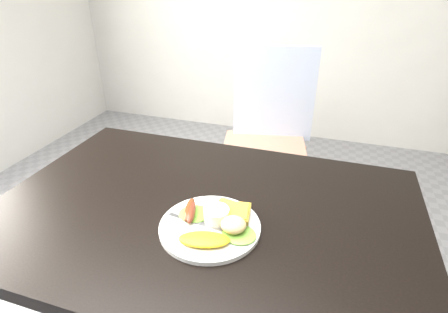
{
  "coord_description": "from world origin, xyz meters",
  "views": [
    {
      "loc": [
        0.3,
        -0.75,
        1.35
      ],
      "look_at": [
        0.05,
        0.04,
        0.9
      ],
      "focal_mm": 28.0,
      "sensor_mm": 36.0,
      "label": 1
    }
  ],
  "objects": [
    {
      "name": "omelette",
      "position": [
        0.05,
        -0.15,
        0.77
      ],
      "size": [
        0.14,
        0.09,
        0.02
      ],
      "primitive_type": "ellipsoid",
      "rotation": [
        0.0,
        0.0,
        0.24
      ],
      "color": "#FFE509",
      "rests_on": "plate"
    },
    {
      "name": "plate",
      "position": [
        0.05,
        -0.08,
        0.76
      ],
      "size": [
        0.26,
        0.26,
        0.01
      ],
      "primitive_type": "cylinder",
      "color": "white",
      "rests_on": "dining_table"
    },
    {
      "name": "dining_chair",
      "position": [
        -0.01,
        0.94,
        0.45
      ],
      "size": [
        0.53,
        0.53,
        0.05
      ],
      "primitive_type": "cube",
      "rotation": [
        0.0,
        0.0,
        0.2
      ],
      "color": "tan",
      "rests_on": "ground"
    },
    {
      "name": "sausage_a",
      "position": [
        -0.02,
        -0.06,
        0.78
      ],
      "size": [
        0.05,
        0.1,
        0.02
      ],
      "primitive_type": "ellipsoid",
      "rotation": [
        0.0,
        0.0,
        0.22
      ],
      "color": "brown",
      "rests_on": "lettuce_left"
    },
    {
      "name": "potato_salad",
      "position": [
        0.11,
        -0.09,
        0.79
      ],
      "size": [
        0.07,
        0.07,
        0.03
      ],
      "primitive_type": "ellipsoid",
      "rotation": [
        0.0,
        0.0,
        -0.14
      ],
      "color": "beige",
      "rests_on": "lettuce_right"
    },
    {
      "name": "ramekin",
      "position": [
        0.06,
        -0.06,
        0.78
      ],
      "size": [
        0.08,
        0.08,
        0.04
      ],
      "primitive_type": "cylinder",
      "rotation": [
        0.0,
        0.0,
        -0.2
      ],
      "color": "white",
      "rests_on": "plate"
    },
    {
      "name": "person",
      "position": [
        -0.36,
        0.45,
        0.66
      ],
      "size": [
        0.54,
        0.41,
        1.33
      ],
      "primitive_type": "imported",
      "rotation": [
        0.0,
        0.0,
        3.36
      ],
      "color": "navy",
      "rests_on": "ground"
    },
    {
      "name": "fork",
      "position": [
        0.01,
        -0.09,
        0.76
      ],
      "size": [
        0.16,
        0.03,
        0.0
      ],
      "primitive_type": "cube",
      "rotation": [
        0.0,
        0.0,
        -0.14
      ],
      "color": "#ADAFB7",
      "rests_on": "plate"
    },
    {
      "name": "toast_a",
      "position": [
        0.07,
        -0.01,
        0.77
      ],
      "size": [
        0.08,
        0.08,
        0.01
      ],
      "primitive_type": "cube",
      "rotation": [
        0.0,
        0.0,
        -0.18
      ],
      "color": "olive",
      "rests_on": "plate"
    },
    {
      "name": "dining_table",
      "position": [
        0.0,
        0.0,
        0.73
      ],
      "size": [
        1.2,
        0.8,
        0.04
      ],
      "primitive_type": "cube",
      "color": "black",
      "rests_on": "ground"
    },
    {
      "name": "lettuce_right",
      "position": [
        0.13,
        -0.1,
        0.77
      ],
      "size": [
        0.1,
        0.09,
        0.01
      ],
      "primitive_type": "ellipsoid",
      "rotation": [
        0.0,
        0.0,
        -0.12
      ],
      "color": "#5E9939",
      "rests_on": "plate"
    },
    {
      "name": "sausage_b",
      "position": [
        -0.01,
        -0.07,
        0.78
      ],
      "size": [
        0.05,
        0.1,
        0.02
      ],
      "primitive_type": "ellipsoid",
      "rotation": [
        0.0,
        0.0,
        0.3
      ],
      "color": "maroon",
      "rests_on": "lettuce_left"
    },
    {
      "name": "toast_b",
      "position": [
        0.1,
        -0.04,
        0.78
      ],
      "size": [
        0.09,
        0.09,
        0.01
      ],
      "primitive_type": "cube",
      "rotation": [
        0.0,
        0.0,
        0.14
      ],
      "color": "olive",
      "rests_on": "toast_a"
    },
    {
      "name": "lettuce_left",
      "position": [
        -0.01,
        -0.06,
        0.77
      ],
      "size": [
        0.11,
        0.1,
        0.01
      ],
      "primitive_type": "ellipsoid",
      "rotation": [
        0.0,
        0.0,
        0.3
      ],
      "color": "#4E8421",
      "rests_on": "plate"
    }
  ]
}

